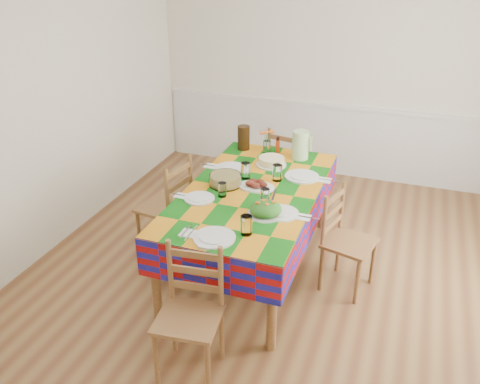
{
  "coord_description": "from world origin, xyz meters",
  "views": [
    {
      "loc": [
        0.92,
        -3.6,
        2.73
      ],
      "look_at": [
        -0.39,
        0.07,
        0.79
      ],
      "focal_mm": 38.0,
      "sensor_mm": 36.0,
      "label": 1
    }
  ],
  "objects_px": {
    "chair_far": "(288,168)",
    "chair_right": "(345,241)",
    "chair_left": "(168,207)",
    "tea_pitcher": "(244,138)",
    "meat_platter": "(256,185)",
    "chair_near": "(190,315)",
    "green_pitcher": "(300,145)",
    "dining_table": "(252,199)"
  },
  "relations": [
    {
      "from": "chair_left",
      "to": "chair_far",
      "type": "bearing_deg",
      "value": 156.94
    },
    {
      "from": "chair_near",
      "to": "chair_far",
      "type": "distance_m",
      "value": 2.61
    },
    {
      "from": "green_pitcher",
      "to": "chair_left",
      "type": "height_order",
      "value": "green_pitcher"
    },
    {
      "from": "tea_pitcher",
      "to": "chair_near",
      "type": "relative_size",
      "value": 0.26
    },
    {
      "from": "tea_pitcher",
      "to": "chair_near",
      "type": "distance_m",
      "value": 2.25
    },
    {
      "from": "dining_table",
      "to": "chair_far",
      "type": "bearing_deg",
      "value": 90.37
    },
    {
      "from": "tea_pitcher",
      "to": "green_pitcher",
      "type": "bearing_deg",
      "value": -4.35
    },
    {
      "from": "meat_platter",
      "to": "chair_left",
      "type": "xyz_separation_m",
      "value": [
        -0.84,
        -0.06,
        -0.34
      ]
    },
    {
      "from": "dining_table",
      "to": "chair_left",
      "type": "distance_m",
      "value": 0.85
    },
    {
      "from": "tea_pitcher",
      "to": "chair_left",
      "type": "distance_m",
      "value": 1.08
    },
    {
      "from": "chair_far",
      "to": "chair_right",
      "type": "relative_size",
      "value": 1.03
    },
    {
      "from": "green_pitcher",
      "to": "tea_pitcher",
      "type": "distance_m",
      "value": 0.6
    },
    {
      "from": "dining_table",
      "to": "chair_near",
      "type": "relative_size",
      "value": 2.18
    },
    {
      "from": "green_pitcher",
      "to": "chair_right",
      "type": "relative_size",
      "value": 0.31
    },
    {
      "from": "dining_table",
      "to": "meat_platter",
      "type": "bearing_deg",
      "value": 70.45
    },
    {
      "from": "tea_pitcher",
      "to": "chair_left",
      "type": "height_order",
      "value": "tea_pitcher"
    },
    {
      "from": "chair_near",
      "to": "tea_pitcher",
      "type": "bearing_deg",
      "value": 93.73
    },
    {
      "from": "tea_pitcher",
      "to": "chair_right",
      "type": "bearing_deg",
      "value": -35.32
    },
    {
      "from": "meat_platter",
      "to": "chair_left",
      "type": "distance_m",
      "value": 0.91
    },
    {
      "from": "chair_near",
      "to": "chair_far",
      "type": "relative_size",
      "value": 1.01
    },
    {
      "from": "chair_left",
      "to": "chair_right",
      "type": "distance_m",
      "value": 1.65
    },
    {
      "from": "chair_far",
      "to": "meat_platter",
      "type": "bearing_deg",
      "value": 102.57
    },
    {
      "from": "green_pitcher",
      "to": "tea_pitcher",
      "type": "relative_size",
      "value": 1.13
    },
    {
      "from": "green_pitcher",
      "to": "dining_table",
      "type": "bearing_deg",
      "value": -105.0
    },
    {
      "from": "chair_far",
      "to": "tea_pitcher",
      "type": "bearing_deg",
      "value": 60.84
    },
    {
      "from": "chair_left",
      "to": "meat_platter",
      "type": "bearing_deg",
      "value": 102.84
    },
    {
      "from": "tea_pitcher",
      "to": "chair_right",
      "type": "relative_size",
      "value": 0.27
    },
    {
      "from": "chair_left",
      "to": "chair_right",
      "type": "relative_size",
      "value": 1.08
    },
    {
      "from": "chair_left",
      "to": "chair_near",
      "type": "bearing_deg",
      "value": 41.15
    },
    {
      "from": "meat_platter",
      "to": "tea_pitcher",
      "type": "xyz_separation_m",
      "value": [
        -0.4,
        0.82,
        0.1
      ]
    },
    {
      "from": "green_pitcher",
      "to": "chair_near",
      "type": "distance_m",
      "value": 2.19
    },
    {
      "from": "dining_table",
      "to": "green_pitcher",
      "type": "relative_size",
      "value": 7.38
    },
    {
      "from": "tea_pitcher",
      "to": "meat_platter",
      "type": "bearing_deg",
      "value": -63.92
    },
    {
      "from": "chair_far",
      "to": "chair_right",
      "type": "distance_m",
      "value": 1.54
    },
    {
      "from": "chair_far",
      "to": "chair_right",
      "type": "height_order",
      "value": "chair_far"
    },
    {
      "from": "dining_table",
      "to": "chair_near",
      "type": "height_order",
      "value": "chair_near"
    },
    {
      "from": "meat_platter",
      "to": "chair_far",
      "type": "bearing_deg",
      "value": 91.23
    },
    {
      "from": "chair_left",
      "to": "chair_right",
      "type": "bearing_deg",
      "value": 99.45
    },
    {
      "from": "chair_far",
      "to": "chair_right",
      "type": "xyz_separation_m",
      "value": [
        0.84,
        -1.29,
        -0.01
      ]
    },
    {
      "from": "tea_pitcher",
      "to": "chair_far",
      "type": "height_order",
      "value": "tea_pitcher"
    },
    {
      "from": "chair_far",
      "to": "chair_left",
      "type": "height_order",
      "value": "chair_left"
    },
    {
      "from": "chair_near",
      "to": "chair_right",
      "type": "height_order",
      "value": "chair_near"
    }
  ]
}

